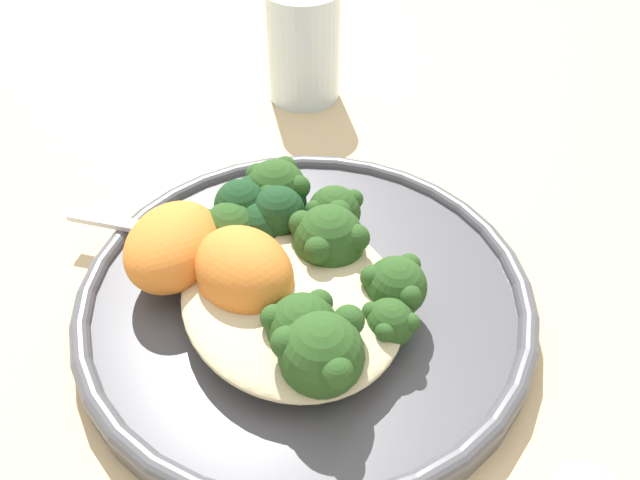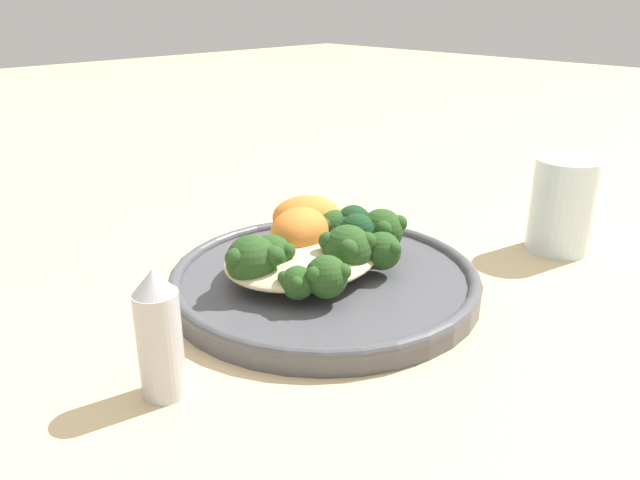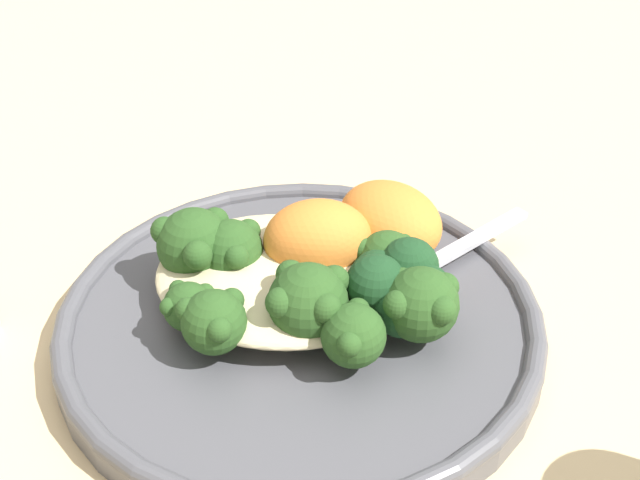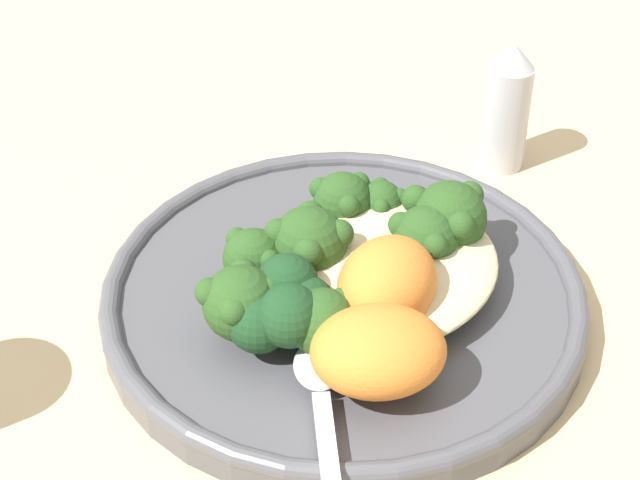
{
  "view_description": "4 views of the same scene",
  "coord_description": "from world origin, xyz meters",
  "px_view_note": "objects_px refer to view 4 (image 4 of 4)",
  "views": [
    {
      "loc": [
        -0.25,
        0.09,
        0.29
      ],
      "look_at": [
        0.0,
        -0.02,
        0.04
      ],
      "focal_mm": 35.0,
      "sensor_mm": 36.0,
      "label": 1
    },
    {
      "loc": [
        -0.37,
        -0.35,
        0.25
      ],
      "look_at": [
        -0.02,
        -0.0,
        0.05
      ],
      "focal_mm": 35.0,
      "sensor_mm": 36.0,
      "label": 2
    },
    {
      "loc": [
        0.07,
        -0.37,
        0.34
      ],
      "look_at": [
        -0.01,
        0.02,
        0.06
      ],
      "focal_mm": 50.0,
      "sensor_mm": 36.0,
      "label": 3
    },
    {
      "loc": [
        0.31,
        0.32,
        0.41
      ],
      "look_at": [
        -0.01,
        -0.01,
        0.05
      ],
      "focal_mm": 60.0,
      "sensor_mm": 36.0,
      "label": 4
    }
  ],
  "objects_px": {
    "plate": "(345,298)",
    "kale_tuft": "(279,305)",
    "broccoli_stalk_4": "(314,246)",
    "broccoli_stalk_1": "(421,249)",
    "broccoli_stalk_5": "(277,267)",
    "spoon": "(321,390)",
    "broccoli_stalk_3": "(350,217)",
    "broccoli_stalk_7": "(339,317)",
    "sweet_potato_chunk_2": "(394,297)",
    "broccoli_stalk_2": "(384,232)",
    "broccoli_stalk_6": "(257,303)",
    "salt_shaker": "(508,107)",
    "sweet_potato_chunk_0": "(387,284)",
    "sweet_potato_chunk_1": "(378,351)",
    "quinoa_mound": "(380,269)",
    "broccoli_stalk_0": "(444,225)"
  },
  "relations": [
    {
      "from": "broccoli_stalk_0",
      "to": "broccoli_stalk_5",
      "type": "bearing_deg",
      "value": 138.02
    },
    {
      "from": "broccoli_stalk_5",
      "to": "sweet_potato_chunk_2",
      "type": "xyz_separation_m",
      "value": [
        -0.03,
        0.06,
        0.0
      ]
    },
    {
      "from": "broccoli_stalk_1",
      "to": "broccoli_stalk_6",
      "type": "xyz_separation_m",
      "value": [
        0.1,
        -0.03,
        0.0
      ]
    },
    {
      "from": "broccoli_stalk_6",
      "to": "spoon",
      "type": "bearing_deg",
      "value": 114.91
    },
    {
      "from": "broccoli_stalk_0",
      "to": "broccoli_stalk_5",
      "type": "xyz_separation_m",
      "value": [
        0.09,
        -0.04,
        -0.01
      ]
    },
    {
      "from": "broccoli_stalk_4",
      "to": "broccoli_stalk_5",
      "type": "relative_size",
      "value": 0.87
    },
    {
      "from": "broccoli_stalk_3",
      "to": "spoon",
      "type": "xyz_separation_m",
      "value": [
        0.1,
        0.08,
        -0.01
      ]
    },
    {
      "from": "broccoli_stalk_3",
      "to": "broccoli_stalk_4",
      "type": "bearing_deg",
      "value": 130.81
    },
    {
      "from": "broccoli_stalk_2",
      "to": "plate",
      "type": "bearing_deg",
      "value": 141.52
    },
    {
      "from": "plate",
      "to": "kale_tuft",
      "type": "relative_size",
      "value": 4.57
    },
    {
      "from": "sweet_potato_chunk_0",
      "to": "kale_tuft",
      "type": "height_order",
      "value": "sweet_potato_chunk_0"
    },
    {
      "from": "plate",
      "to": "kale_tuft",
      "type": "distance_m",
      "value": 0.06
    },
    {
      "from": "broccoli_stalk_4",
      "to": "kale_tuft",
      "type": "height_order",
      "value": "broccoli_stalk_4"
    },
    {
      "from": "broccoli_stalk_0",
      "to": "sweet_potato_chunk_2",
      "type": "bearing_deg",
      "value": -178.78
    },
    {
      "from": "broccoli_stalk_6",
      "to": "salt_shaker",
      "type": "xyz_separation_m",
      "value": [
        -0.24,
        -0.03,
        0.0
      ]
    },
    {
      "from": "kale_tuft",
      "to": "broccoli_stalk_7",
      "type": "bearing_deg",
      "value": 126.6
    },
    {
      "from": "broccoli_stalk_1",
      "to": "broccoli_stalk_5",
      "type": "xyz_separation_m",
      "value": [
        0.07,
        -0.05,
        -0.0
      ]
    },
    {
      "from": "broccoli_stalk_0",
      "to": "broccoli_stalk_2",
      "type": "distance_m",
      "value": 0.04
    },
    {
      "from": "salt_shaker",
      "to": "broccoli_stalk_7",
      "type": "bearing_deg",
      "value": 16.51
    },
    {
      "from": "sweet_potato_chunk_0",
      "to": "broccoli_stalk_3",
      "type": "bearing_deg",
      "value": -119.01
    },
    {
      "from": "broccoli_stalk_7",
      "to": "broccoli_stalk_6",
      "type": "bearing_deg",
      "value": -43.52
    },
    {
      "from": "sweet_potato_chunk_1",
      "to": "sweet_potato_chunk_2",
      "type": "relative_size",
      "value": 1.52
    },
    {
      "from": "kale_tuft",
      "to": "plate",
      "type": "bearing_deg",
      "value": -175.12
    },
    {
      "from": "broccoli_stalk_3",
      "to": "broccoli_stalk_5",
      "type": "height_order",
      "value": "same"
    },
    {
      "from": "broccoli_stalk_6",
      "to": "sweet_potato_chunk_1",
      "type": "bearing_deg",
      "value": 138.58
    },
    {
      "from": "sweet_potato_chunk_2",
      "to": "broccoli_stalk_6",
      "type": "bearing_deg",
      "value": -36.51
    },
    {
      "from": "plate",
      "to": "broccoli_stalk_6",
      "type": "distance_m",
      "value": 0.07
    },
    {
      "from": "quinoa_mound",
      "to": "broccoli_stalk_1",
      "type": "bearing_deg",
      "value": 159.38
    },
    {
      "from": "kale_tuft",
      "to": "spoon",
      "type": "bearing_deg",
      "value": 72.24
    },
    {
      "from": "broccoli_stalk_0",
      "to": "broccoli_stalk_4",
      "type": "distance_m",
      "value": 0.08
    },
    {
      "from": "broccoli_stalk_4",
      "to": "broccoli_stalk_6",
      "type": "height_order",
      "value": "broccoli_stalk_4"
    },
    {
      "from": "broccoli_stalk_7",
      "to": "sweet_potato_chunk_2",
      "type": "relative_size",
      "value": 1.89
    },
    {
      "from": "broccoli_stalk_2",
      "to": "broccoli_stalk_3",
      "type": "height_order",
      "value": "broccoli_stalk_3"
    },
    {
      "from": "broccoli_stalk_0",
      "to": "spoon",
      "type": "xyz_separation_m",
      "value": [
        0.13,
        0.03,
        -0.02
      ]
    },
    {
      "from": "broccoli_stalk_4",
      "to": "plate",
      "type": "bearing_deg",
      "value": -164.55
    },
    {
      "from": "broccoli_stalk_2",
      "to": "broccoli_stalk_4",
      "type": "relative_size",
      "value": 1.05
    },
    {
      "from": "plate",
      "to": "broccoli_stalk_5",
      "type": "relative_size",
      "value": 2.67
    },
    {
      "from": "broccoli_stalk_0",
      "to": "broccoli_stalk_2",
      "type": "relative_size",
      "value": 1.1
    },
    {
      "from": "sweet_potato_chunk_2",
      "to": "spoon",
      "type": "distance_m",
      "value": 0.07
    },
    {
      "from": "broccoli_stalk_2",
      "to": "broccoli_stalk_1",
      "type": "bearing_deg",
      "value": -142.83
    },
    {
      "from": "sweet_potato_chunk_0",
      "to": "spoon",
      "type": "xyz_separation_m",
      "value": [
        0.07,
        0.02,
        -0.02
      ]
    },
    {
      "from": "broccoli_stalk_6",
      "to": "broccoli_stalk_7",
      "type": "height_order",
      "value": "broccoli_stalk_6"
    },
    {
      "from": "plate",
      "to": "quinoa_mound",
      "type": "xyz_separation_m",
      "value": [
        -0.01,
        0.01,
        0.02
      ]
    },
    {
      "from": "broccoli_stalk_1",
      "to": "broccoli_stalk_7",
      "type": "xyz_separation_m",
      "value": [
        0.07,
        0.01,
        -0.0
      ]
    },
    {
      "from": "broccoli_stalk_3",
      "to": "broccoli_stalk_4",
      "type": "xyz_separation_m",
      "value": [
        0.04,
        0.01,
        0.01
      ]
    },
    {
      "from": "quinoa_mound",
      "to": "broccoli_stalk_0",
      "type": "relative_size",
      "value": 1.39
    },
    {
      "from": "broccoli_stalk_6",
      "to": "sweet_potato_chunk_0",
      "type": "height_order",
      "value": "sweet_potato_chunk_0"
    },
    {
      "from": "spoon",
      "to": "salt_shaker",
      "type": "xyz_separation_m",
      "value": [
        -0.25,
        -0.09,
        0.02
      ]
    },
    {
      "from": "plate",
      "to": "broccoli_stalk_4",
      "type": "distance_m",
      "value": 0.04
    },
    {
      "from": "broccoli_stalk_4",
      "to": "sweet_potato_chunk_0",
      "type": "height_order",
      "value": "sweet_potato_chunk_0"
    }
  ]
}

